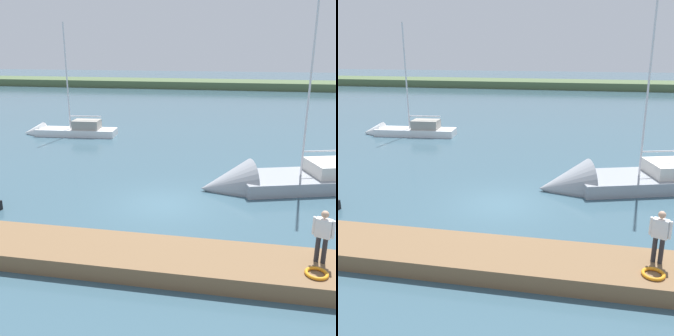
% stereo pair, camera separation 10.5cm
% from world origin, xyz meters
% --- Properties ---
extents(ground_plane, '(200.00, 200.00, 0.00)m').
position_xyz_m(ground_plane, '(0.00, 0.00, 0.00)').
color(ground_plane, '#385666').
extents(far_shoreline, '(180.00, 8.00, 2.40)m').
position_xyz_m(far_shoreline, '(0.00, -52.97, 0.00)').
color(far_shoreline, '#4C603D').
rests_on(far_shoreline, ground_plane).
extents(dock_pier, '(26.13, 2.34, 0.55)m').
position_xyz_m(dock_pier, '(0.00, 5.15, 0.28)').
color(dock_pier, brown).
rests_on(dock_pier, ground_plane).
extents(life_ring_buoy, '(0.66, 0.66, 0.10)m').
position_xyz_m(life_ring_buoy, '(-5.60, 5.62, 0.60)').
color(life_ring_buoy, orange).
rests_on(life_ring_buoy, dock_pier).
extents(sailboat_far_right, '(10.78, 5.74, 11.50)m').
position_xyz_m(sailboat_far_right, '(-5.51, -3.22, 0.22)').
color(sailboat_far_right, gray).
rests_on(sailboat_far_right, ground_plane).
extents(sailboat_far_left, '(7.55, 2.31, 9.24)m').
position_xyz_m(sailboat_far_left, '(10.45, -12.66, 0.24)').
color(sailboat_far_left, white).
rests_on(sailboat_far_left, ground_plane).
extents(person_on_dock, '(0.59, 0.37, 1.66)m').
position_xyz_m(person_on_dock, '(-5.81, 4.85, 1.50)').
color(person_on_dock, '#28282D').
rests_on(person_on_dock, dock_pier).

